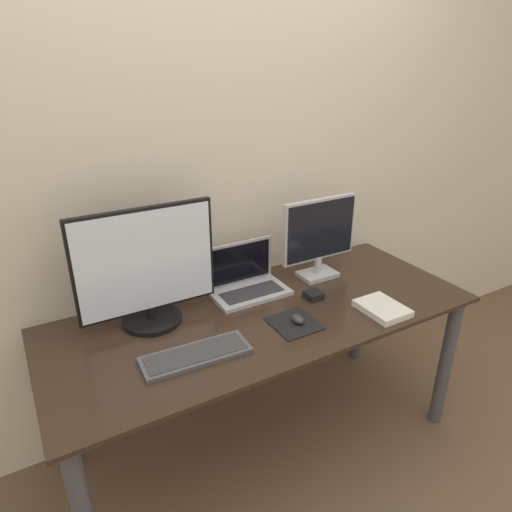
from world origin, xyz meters
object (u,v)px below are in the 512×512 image
object	(u,v)px
monitor_left	(147,270)
mouse	(298,319)
keyboard	(196,355)
book	(382,308)
laptop	(246,280)
power_brick	(313,295)
monitor_right	(319,236)

from	to	relation	value
monitor_left	mouse	bearing A→B (deg)	-31.62
keyboard	book	bearing A→B (deg)	-6.91
laptop	book	bearing A→B (deg)	-47.40
laptop	mouse	world-z (taller)	laptop
laptop	keyboard	world-z (taller)	laptop
keyboard	power_brick	distance (m)	0.64
monitor_left	book	xyz separation A→B (m)	(0.87, -0.41, -0.22)
power_brick	keyboard	bearing A→B (deg)	-167.62
monitor_right	keyboard	distance (m)	0.86
laptop	book	world-z (taller)	laptop
monitor_right	keyboard	bearing A→B (deg)	-158.11
monitor_right	book	xyz separation A→B (m)	(0.04, -0.41, -0.20)
keyboard	book	size ratio (longest dim) A/B	1.95
laptop	keyboard	bearing A→B (deg)	-138.37
mouse	power_brick	xyz separation A→B (m)	(0.18, 0.14, -0.01)
monitor_left	laptop	bearing A→B (deg)	5.11
keyboard	power_brick	xyz separation A→B (m)	(0.62, 0.14, 0.01)
monitor_right	mouse	xyz separation A→B (m)	(-0.33, -0.31, -0.19)
monitor_right	mouse	distance (m)	0.49
monitor_right	book	bearing A→B (deg)	-85.06
laptop	power_brick	world-z (taller)	laptop
power_brick	laptop	bearing A→B (deg)	136.53
monitor_left	monitor_right	world-z (taller)	monitor_left
laptop	book	size ratio (longest dim) A/B	1.67
mouse	power_brick	distance (m)	0.23
keyboard	mouse	distance (m)	0.44
monitor_right	power_brick	bearing A→B (deg)	-131.00
monitor_right	keyboard	xyz separation A→B (m)	(-0.78, -0.31, -0.20)
laptop	book	xyz separation A→B (m)	(0.41, -0.45, -0.04)
monitor_left	power_brick	bearing A→B (deg)	-14.29
laptop	mouse	xyz separation A→B (m)	(0.05, -0.35, -0.03)
monitor_left	laptop	size ratio (longest dim) A/B	1.61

